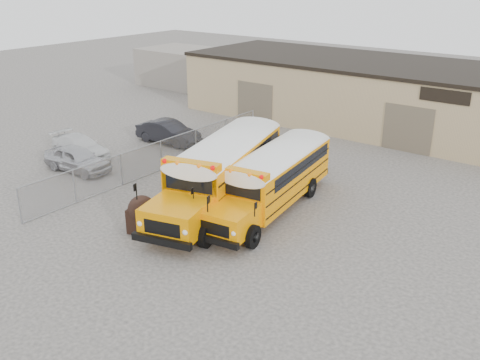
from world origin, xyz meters
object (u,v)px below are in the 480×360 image
Objects in this scene: tarp_bundle at (142,213)px; car_dark at (168,132)px; school_bus_right at (319,142)px; school_bus_left at (268,130)px; car_white at (80,147)px; car_silver at (77,159)px.

car_dark is at bearing 129.61° from tarp_bundle.
tarp_bundle is (-2.25, -11.72, -0.83)m from school_bus_right.
school_bus_right is at bearing 7.73° from school_bus_left.
school_bus_right is at bearing -55.68° from car_white.
tarp_bundle is at bearing -114.03° from car_silver.
school_bus_left is at bearing -172.27° from school_bus_right.
car_white is 5.91m from car_dark.
school_bus_left is 7.47m from car_dark.
school_bus_right is 10.76m from car_dark.
school_bus_left reaches higher than car_dark.
school_bus_left is at bearing -84.37° from car_dark.
car_dark reaches higher than car_white.
car_dark is at bearing -170.77° from school_bus_left.
school_bus_left is 11.70m from car_white.
school_bus_left is 3.34m from school_bus_right.
school_bus_left is 11.37m from tarp_bundle.
tarp_bundle is at bearing -84.63° from school_bus_left.
car_dark is at bearing -171.24° from school_bus_right.
car_silver is 0.93× the size of car_white.
tarp_bundle is 13.10m from car_dark.
school_bus_left is 2.49× the size of car_dark.
car_white is 1.01× the size of car_dark.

